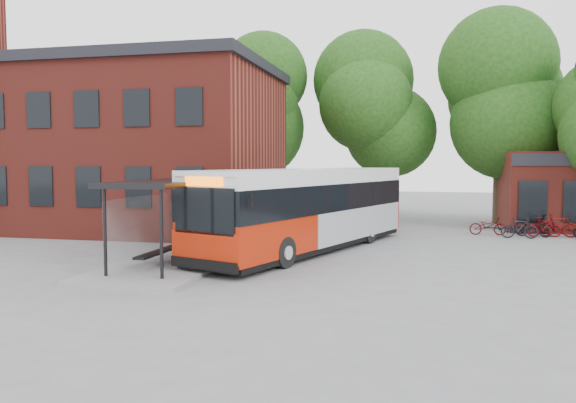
% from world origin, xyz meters
% --- Properties ---
extents(ground, '(100.00, 100.00, 0.00)m').
position_xyz_m(ground, '(0.00, 0.00, 0.00)').
color(ground, slate).
extents(station_building, '(18.40, 10.40, 8.50)m').
position_xyz_m(station_building, '(-13.00, 9.00, 4.25)').
color(station_building, maroon).
rests_on(station_building, ground).
extents(bus_shelter, '(3.60, 7.00, 2.90)m').
position_xyz_m(bus_shelter, '(-4.50, -1.00, 1.45)').
color(bus_shelter, black).
rests_on(bus_shelter, ground).
extents(bike_rail, '(5.20, 0.10, 0.38)m').
position_xyz_m(bike_rail, '(9.28, 10.00, 0.19)').
color(bike_rail, black).
rests_on(bike_rail, ground).
extents(tree_0, '(7.92, 7.92, 11.00)m').
position_xyz_m(tree_0, '(-6.00, 16.00, 5.50)').
color(tree_0, '#183D10').
rests_on(tree_0, ground).
extents(tree_1, '(7.92, 7.92, 10.40)m').
position_xyz_m(tree_1, '(1.00, 17.00, 5.20)').
color(tree_1, '#183D10').
rests_on(tree_1, ground).
extents(tree_2, '(7.92, 7.92, 11.00)m').
position_xyz_m(tree_2, '(8.00, 16.00, 5.50)').
color(tree_2, '#183D10').
rests_on(tree_2, ground).
extents(city_bus, '(6.72, 12.84, 3.22)m').
position_xyz_m(city_bus, '(-0.59, 3.45, 1.61)').
color(city_bus, '#AD1D06').
rests_on(city_bus, ground).
extents(bicycle_0, '(1.71, 0.68, 0.88)m').
position_xyz_m(bicycle_0, '(6.85, 9.99, 0.44)').
color(bicycle_0, '#3B0407').
rests_on(bicycle_0, ground).
extents(bicycle_1, '(1.64, 0.52, 0.97)m').
position_xyz_m(bicycle_1, '(8.11, 9.03, 0.49)').
color(bicycle_1, black).
rests_on(bicycle_1, ground).
extents(bicycle_2, '(1.69, 1.10, 0.84)m').
position_xyz_m(bicycle_2, '(8.85, 9.78, 0.42)').
color(bicycle_2, black).
rests_on(bicycle_2, ground).
extents(bicycle_3, '(1.59, 0.59, 0.94)m').
position_xyz_m(bicycle_3, '(9.32, 9.81, 0.47)').
color(bicycle_3, '#59060B').
rests_on(bicycle_3, ground).
extents(bicycle_4, '(1.92, 1.07, 0.96)m').
position_xyz_m(bicycle_4, '(9.00, 10.81, 0.48)').
color(bicycle_4, black).
rests_on(bicycle_4, ground).
extents(bicycle_5, '(1.82, 0.69, 1.07)m').
position_xyz_m(bicycle_5, '(9.92, 9.93, 0.53)').
color(bicycle_5, '#4D0A08').
rests_on(bicycle_5, ground).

